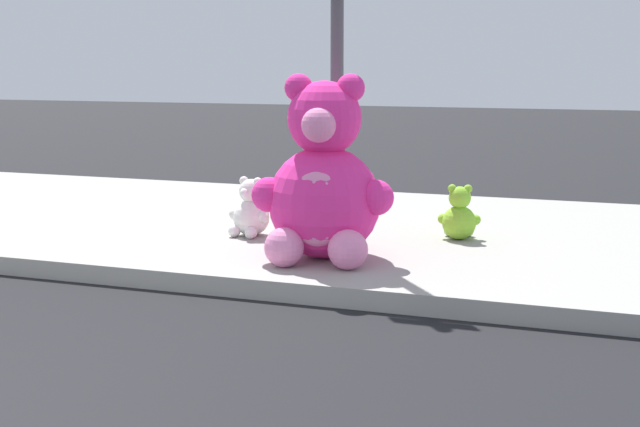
{
  "coord_description": "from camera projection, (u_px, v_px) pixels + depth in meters",
  "views": [
    {
      "loc": [
        3.24,
        -2.42,
        1.69
      ],
      "look_at": [
        1.13,
        3.6,
        0.55
      ],
      "focal_mm": 47.69,
      "sensor_mm": 36.0,
      "label": 1
    }
  ],
  "objects": [
    {
      "name": "plush_red",
      "position": [
        299.0,
        210.0,
        7.79
      ],
      "size": [
        0.37,
        0.36,
        0.51
      ],
      "color": "red",
      "rests_on": "sidewalk"
    },
    {
      "name": "plush_white",
      "position": [
        250.0,
        212.0,
        7.61
      ],
      "size": [
        0.41,
        0.37,
        0.53
      ],
      "color": "white",
      "rests_on": "sidewalk"
    },
    {
      "name": "sidewalk",
      "position": [
        266.0,
        227.0,
        8.42
      ],
      "size": [
        28.0,
        4.4,
        0.15
      ],
      "primitive_type": "cube",
      "color": "#9E9B93",
      "rests_on": "ground_plane"
    },
    {
      "name": "plush_pink_large",
      "position": [
        323.0,
        186.0,
        6.66
      ],
      "size": [
        1.11,
        1.01,
        1.45
      ],
      "color": "#F22D93",
      "rests_on": "sidewalk"
    },
    {
      "name": "plush_lime",
      "position": [
        459.0,
        217.0,
        7.47
      ],
      "size": [
        0.37,
        0.34,
        0.49
      ],
      "color": "#8CD133",
      "rests_on": "sidewalk"
    },
    {
      "name": "sign_pole",
      "position": [
        337.0,
        43.0,
        7.04
      ],
      "size": [
        0.56,
        0.11,
        3.2
      ],
      "color": "#4C4C51",
      "rests_on": "sidewalk"
    }
  ]
}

